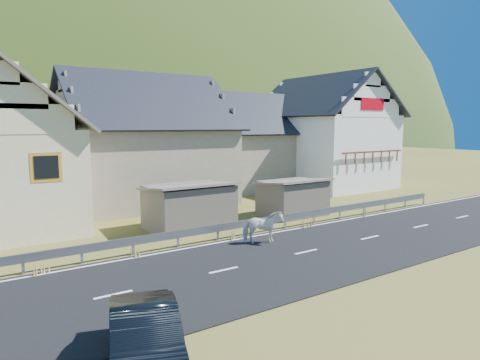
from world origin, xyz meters
TOP-DOWN VIEW (x-y plane):
  - ground at (0.00, 0.00)m, footprint 160.00×160.00m
  - road at (0.00, 0.00)m, footprint 60.00×7.00m
  - lane_markings at (0.00, 0.00)m, footprint 60.00×6.60m
  - guardrail at (-0.00, 3.68)m, footprint 28.10×0.09m
  - shed_left at (-2.00, 6.50)m, footprint 4.30×3.30m
  - shed_right at (4.50, 6.00)m, footprint 3.80×2.90m
  - house_stone_a at (-1.00, 15.00)m, footprint 10.80×9.80m
  - house_stone_b at (9.00, 17.00)m, footprint 9.80×8.80m
  - house_white at (15.00, 14.00)m, footprint 8.80×10.80m
  - mountain at (5.00, 180.00)m, footprint 440.00×280.00m
  - horse at (-0.71, 2.03)m, footprint 1.37×1.88m
  - car at (-8.69, -4.38)m, footprint 2.63×4.37m

SIDE VIEW (x-z plane):
  - mountain at x=5.00m, z-range -150.00..110.00m
  - ground at x=0.00m, z-range 0.00..0.00m
  - road at x=0.00m, z-range 0.00..0.04m
  - lane_markings at x=0.00m, z-range 0.04..0.05m
  - guardrail at x=0.00m, z-range 0.19..0.94m
  - car at x=-8.69m, z-range 0.00..1.36m
  - horse at x=-0.71m, z-range 0.04..1.49m
  - shed_right at x=4.50m, z-range -0.10..2.10m
  - shed_left at x=-2.00m, z-range -0.10..2.30m
  - house_stone_b at x=9.00m, z-range 0.19..8.29m
  - house_stone_a at x=-1.00m, z-range 0.18..9.08m
  - house_white at x=15.00m, z-range 0.21..9.91m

